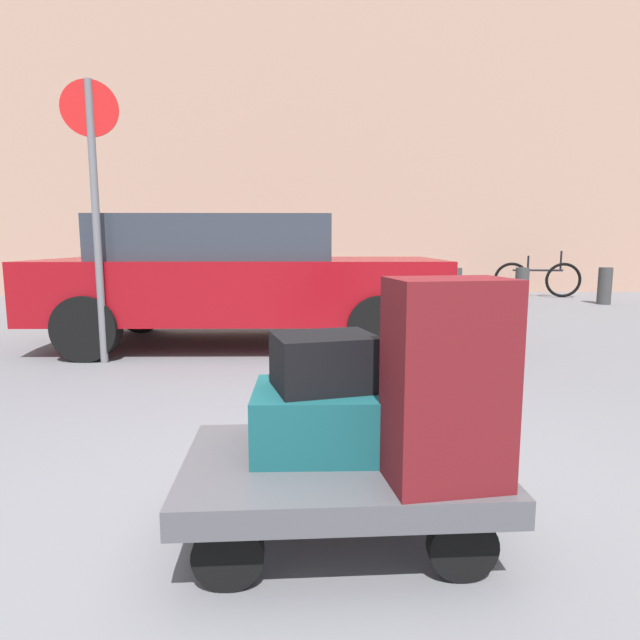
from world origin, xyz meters
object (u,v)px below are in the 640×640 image
suitcase_maroon_rear_right (447,382)px  bollard_kerb_mid (522,286)px  bollard_kerb_far (605,286)px  bicycle_leaning (537,279)px  bollard_kerb_near (455,287)px  luggage_cart (339,475)px  duffel_bag_black_topmost_pile (324,361)px  no_parking_sign (95,193)px  parked_car (238,277)px  suitcase_teal_stacked_top (324,418)px

suitcase_maroon_rear_right → bollard_kerb_mid: suitcase_maroon_rear_right is taller
bollard_kerb_mid → bollard_kerb_far: 1.57m
bicycle_leaning → bollard_kerb_mid: 1.63m
bollard_kerb_near → bicycle_leaning: bearing=31.7°
luggage_cart → bicycle_leaning: bearing=60.7°
bicycle_leaning → luggage_cart: bearing=-119.3°
bicycle_leaning → bollard_kerb_near: size_ratio=2.56×
duffel_bag_black_topmost_pile → no_parking_sign: size_ratio=0.15×
luggage_cart → no_parking_sign: no_parking_sign is taller
suitcase_maroon_rear_right → parked_car: 4.46m
duffel_bag_black_topmost_pile → bollard_kerb_near: duffel_bag_black_topmost_pile is taller
bollard_kerb_far → suitcase_teal_stacked_top: bearing=-127.3°
bollard_kerb_near → no_parking_sign: (-4.80, -4.40, 1.25)m
bollard_kerb_near → bollard_kerb_far: bearing=0.0°
bollard_kerb_near → suitcase_teal_stacked_top: bearing=-111.1°
bicycle_leaning → bollard_kerb_near: bicycle_leaning is taller
suitcase_teal_stacked_top → no_parking_sign: 3.82m
no_parking_sign → bollard_kerb_far: bearing=30.0°
suitcase_maroon_rear_right → bollard_kerb_mid: bearing=58.2°
suitcase_teal_stacked_top → luggage_cart: bearing=-58.0°
suitcase_maroon_rear_right → bollard_kerb_mid: 8.71m
parked_car → suitcase_teal_stacked_top: bearing=-80.3°
bollard_kerb_mid → bollard_kerb_far: size_ratio=1.00×
luggage_cart → duffel_bag_black_topmost_pile: 0.44m
suitcase_maroon_rear_right → bicycle_leaning: size_ratio=0.40×
suitcase_maroon_rear_right → bicycle_leaning: (4.70, 9.19, -0.31)m
suitcase_teal_stacked_top → bollard_kerb_mid: bearing=63.3°
suitcase_teal_stacked_top → no_parking_sign: (-1.89, 3.12, 1.12)m
bollard_kerb_mid → suitcase_teal_stacked_top: bearing=-118.9°
bicycle_leaning → bollard_kerb_near: 2.56m
bollard_kerb_near → parked_car: bearing=-135.6°
duffel_bag_black_topmost_pile → bollard_kerb_mid: duffel_bag_black_topmost_pile is taller
bollard_kerb_mid → no_parking_sign: 7.58m
duffel_bag_black_topmost_pile → parked_car: parked_car is taller
bollard_kerb_near → no_parking_sign: bearing=-137.5°
luggage_cart → bollard_kerb_near: 8.13m
bollard_kerb_mid → bollard_kerb_far: same height
suitcase_teal_stacked_top → bollard_kerb_far: 9.46m
suitcase_maroon_rear_right → no_parking_sign: bearing=117.4°
suitcase_teal_stacked_top → bollard_kerb_far: bearing=54.9°
bollard_kerb_far → parked_car: bearing=-151.3°
luggage_cart → bicycle_leaning: (5.03, 8.96, 0.10)m
luggage_cart → duffel_bag_black_topmost_pile: (-0.05, 0.09, 0.42)m
bollard_kerb_near → bollard_kerb_far: size_ratio=1.00×
suitcase_maroon_rear_right → bollard_kerb_far: bearing=49.6°
bollard_kerb_mid → no_parking_sign: no_parking_sign is taller
duffel_bag_black_topmost_pile → parked_car: 4.07m
luggage_cart → duffel_bag_black_topmost_pile: bearing=119.8°
luggage_cart → bollard_kerb_near: (2.85, 7.62, 0.07)m
suitcase_maroon_rear_right → bicycle_leaning: bearing=56.8°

